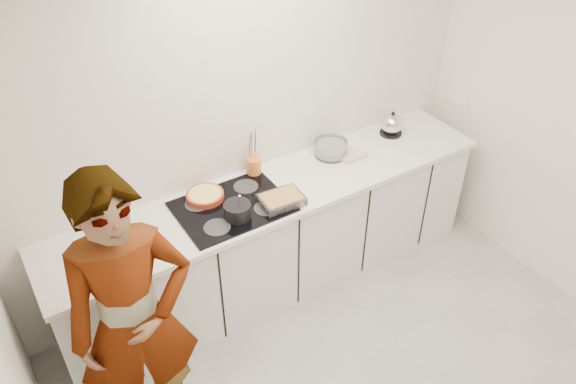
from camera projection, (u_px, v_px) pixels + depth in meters
wall_back at (251, 119)px, 3.82m from camera, size 3.60×0.00×2.60m
base_cabinets at (277, 241)px, 4.12m from camera, size 3.20×0.58×0.87m
countertop at (276, 191)px, 3.85m from camera, size 3.24×0.64×0.04m
hob at (232, 207)px, 3.67m from camera, size 0.72×0.54×0.01m
tart_dish at (205, 195)px, 3.72m from camera, size 0.29×0.29×0.04m
saucepan at (237, 210)px, 3.55m from camera, size 0.22×0.22×0.17m
baking_dish at (281, 199)px, 3.67m from camera, size 0.30×0.23×0.05m
mixing_bowl at (331, 149)px, 4.15m from camera, size 0.27×0.27×0.12m
tea_towel at (351, 155)px, 4.15m from camera, size 0.21×0.16×0.03m
kettle at (392, 125)px, 4.37m from camera, size 0.19×0.19×0.20m
utensil_crock at (254, 166)px, 3.94m from camera, size 0.11×0.11×0.13m
cook at (134, 322)px, 2.91m from camera, size 0.71×0.51×1.83m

